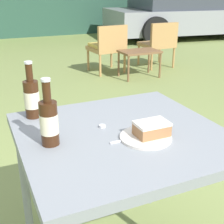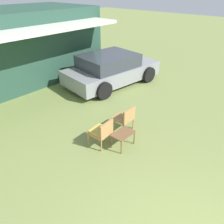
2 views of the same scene
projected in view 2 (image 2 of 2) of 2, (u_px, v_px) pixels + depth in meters
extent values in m
cube|color=gray|center=(112.00, 72.00, 9.01)|extent=(4.09, 2.28, 0.56)
cube|color=#383D47|center=(108.00, 61.00, 8.64)|extent=(2.33, 1.92, 0.49)
cylinder|color=black|center=(118.00, 64.00, 10.38)|extent=(0.66, 0.28, 0.65)
cylinder|color=black|center=(148.00, 75.00, 9.16)|extent=(0.66, 0.28, 0.65)
cylinder|color=black|center=(75.00, 76.00, 9.00)|extent=(0.66, 0.28, 0.65)
cylinder|color=black|center=(104.00, 91.00, 7.79)|extent=(0.66, 0.28, 0.65)
cylinder|color=#B2844C|center=(99.00, 132.00, 5.88)|extent=(0.04, 0.04, 0.33)
cylinder|color=#B2844C|center=(88.00, 139.00, 5.59)|extent=(0.04, 0.04, 0.33)
cylinder|color=#B2844C|center=(112.00, 138.00, 5.66)|extent=(0.04, 0.04, 0.33)
cylinder|color=#B2844C|center=(101.00, 146.00, 5.37)|extent=(0.04, 0.04, 0.33)
cube|color=#B2844C|center=(100.00, 132.00, 5.53)|extent=(0.52, 0.53, 0.06)
cube|color=#B2844C|center=(107.00, 129.00, 5.31)|extent=(0.48, 0.09, 0.34)
cube|color=gold|center=(100.00, 130.00, 5.50)|extent=(0.47, 0.45, 0.05)
cylinder|color=#B2844C|center=(121.00, 118.00, 6.47)|extent=(0.04, 0.04, 0.33)
cylinder|color=#B2844C|center=(112.00, 124.00, 6.20)|extent=(0.04, 0.04, 0.33)
cylinder|color=#B2844C|center=(133.00, 124.00, 6.23)|extent=(0.04, 0.04, 0.33)
cylinder|color=#B2844C|center=(124.00, 130.00, 5.95)|extent=(0.04, 0.04, 0.33)
cube|color=#B2844C|center=(123.00, 118.00, 6.11)|extent=(0.48, 0.49, 0.06)
cube|color=#B2844C|center=(129.00, 114.00, 5.89)|extent=(0.48, 0.05, 0.34)
cube|color=brown|center=(123.00, 134.00, 5.44)|extent=(0.57, 0.38, 0.03)
cylinder|color=brown|center=(121.00, 148.00, 5.28)|extent=(0.03, 0.03, 0.37)
cylinder|color=brown|center=(134.00, 138.00, 5.62)|extent=(0.03, 0.03, 0.37)
cylinder|color=brown|center=(111.00, 142.00, 5.47)|extent=(0.03, 0.03, 0.37)
cylinder|color=brown|center=(124.00, 133.00, 5.80)|extent=(0.03, 0.03, 0.37)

